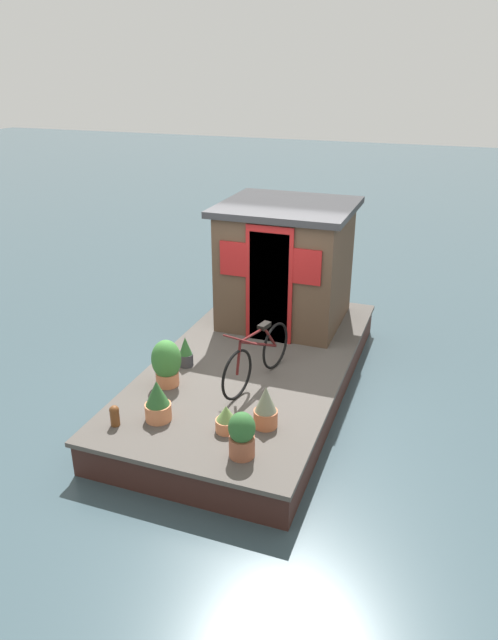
# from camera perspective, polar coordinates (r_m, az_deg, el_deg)

# --- Properties ---
(ground_plane) EXTENTS (60.00, 60.00, 0.00)m
(ground_plane) POSITION_cam_1_polar(r_m,az_deg,el_deg) (8.64, 0.46, -6.74)
(ground_plane) COLOR #384C54
(houseboat_deck) EXTENTS (5.27, 2.64, 0.49)m
(houseboat_deck) POSITION_cam_1_polar(r_m,az_deg,el_deg) (8.51, 0.46, -5.31)
(houseboat_deck) COLOR #4C4742
(houseboat_deck) RESTS_ON ground_plane
(houseboat_cabin) EXTENTS (1.90, 2.04, 1.93)m
(houseboat_cabin) POSITION_cam_1_polar(r_m,az_deg,el_deg) (9.35, 3.63, 5.56)
(houseboat_cabin) COLOR #4C3828
(houseboat_cabin) RESTS_ON houseboat_deck
(bicycle) EXTENTS (1.60, 0.52, 0.80)m
(bicycle) POSITION_cam_1_polar(r_m,az_deg,el_deg) (7.65, 0.81, -3.64)
(bicycle) COLOR black
(bicycle) RESTS_ON houseboat_deck
(potted_plant_basil) EXTENTS (0.25, 0.25, 0.33)m
(potted_plant_basil) POSITION_cam_1_polar(r_m,az_deg,el_deg) (6.78, -2.25, -9.68)
(potted_plant_basil) COLOR #C6754C
(potted_plant_basil) RESTS_ON houseboat_deck
(potted_plant_lavender) EXTENTS (0.39, 0.39, 0.64)m
(potted_plant_lavender) POSITION_cam_1_polar(r_m,az_deg,el_deg) (7.69, -8.09, -4.16)
(potted_plant_lavender) COLOR #C6754C
(potted_plant_lavender) RESTS_ON houseboat_deck
(potted_plant_fern) EXTENTS (0.28, 0.28, 0.52)m
(potted_plant_fern) POSITION_cam_1_polar(r_m,az_deg,el_deg) (6.82, 1.65, -8.59)
(potted_plant_fern) COLOR #B2603D
(potted_plant_fern) RESTS_ON houseboat_deck
(potted_plant_rosemary) EXTENTS (0.32, 0.32, 0.52)m
(potted_plant_rosemary) POSITION_cam_1_polar(r_m,az_deg,el_deg) (7.02, -8.95, -7.88)
(potted_plant_rosemary) COLOR #C6754C
(potted_plant_rosemary) RESTS_ON houseboat_deck
(potted_plant_ivy) EXTENTS (0.29, 0.29, 0.54)m
(potted_plant_ivy) POSITION_cam_1_polar(r_m,az_deg,el_deg) (6.34, -0.71, -11.18)
(potted_plant_ivy) COLOR #935138
(potted_plant_ivy) RESTS_ON houseboat_deck
(potted_plant_succulent) EXTENTS (0.20, 0.20, 0.44)m
(potted_plant_succulent) POSITION_cam_1_polar(r_m,az_deg,el_deg) (8.18, -6.23, -3.15)
(potted_plant_succulent) COLOR #38383D
(potted_plant_succulent) RESTS_ON houseboat_deck
(mooring_bollard) EXTENTS (0.12, 0.12, 0.26)m
(mooring_bollard) POSITION_cam_1_polar(r_m,az_deg,el_deg) (7.06, -13.04, -9.04)
(mooring_bollard) COLOR brown
(mooring_bollard) RESTS_ON houseboat_deck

